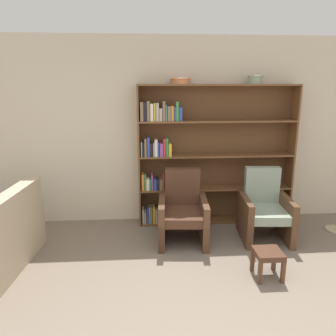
{
  "coord_description": "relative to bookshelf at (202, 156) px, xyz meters",
  "views": [
    {
      "loc": [
        -0.53,
        -2.34,
        2.08
      ],
      "look_at": [
        -0.21,
        2.02,
        0.95
      ],
      "focal_mm": 35.0,
      "sensor_mm": 36.0,
      "label": 1
    }
  ],
  "objects": [
    {
      "name": "armchair_leather",
      "position": [
        -0.35,
        -0.62,
        -0.63
      ],
      "size": [
        0.69,
        0.73,
        0.95
      ],
      "rotation": [
        0.0,
        0.0,
        3.07
      ],
      "color": "brown",
      "rests_on": "ground"
    },
    {
      "name": "wall_back",
      "position": [
        -0.32,
        0.17,
        0.34
      ],
      "size": [
        12.0,
        0.06,
        2.75
      ],
      "color": "beige",
      "rests_on": "ground"
    },
    {
      "name": "armchair_cushioned",
      "position": [
        0.78,
        -0.62,
        -0.63
      ],
      "size": [
        0.69,
        0.73,
        0.95
      ],
      "rotation": [
        0.0,
        0.0,
        3.06
      ],
      "color": "brown",
      "rests_on": "ground"
    },
    {
      "name": "footstool",
      "position": [
        0.48,
        -1.58,
        -0.79
      ],
      "size": [
        0.29,
        0.29,
        0.31
      ],
      "color": "brown",
      "rests_on": "ground"
    },
    {
      "name": "bowl_slate",
      "position": [
        -0.33,
        -0.02,
        1.09
      ],
      "size": [
        0.29,
        0.29,
        0.08
      ],
      "color": "#C67547",
      "rests_on": "bookshelf"
    },
    {
      "name": "bookshelf",
      "position": [
        0.0,
        0.0,
        0.0
      ],
      "size": [
        2.31,
        0.3,
        2.07
      ],
      "color": "brown",
      "rests_on": "ground"
    },
    {
      "name": "bowl_copper",
      "position": [
        0.73,
        -0.02,
        1.11
      ],
      "size": [
        0.22,
        0.22,
        0.12
      ],
      "color": "gray",
      "rests_on": "bookshelf"
    },
    {
      "name": "ground_plane",
      "position": [
        -0.32,
        -2.38,
        -1.03
      ],
      "size": [
        24.0,
        24.0,
        0.0
      ],
      "primitive_type": "plane",
      "color": "#7A6B5B"
    }
  ]
}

